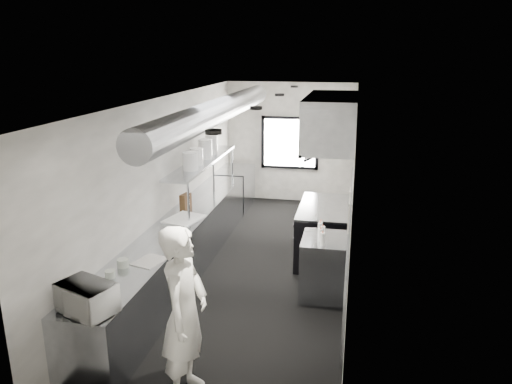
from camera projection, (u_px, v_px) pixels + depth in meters
The scene contains 35 objects.
floor at pixel (256, 268), 8.21m from camera, with size 3.00×8.00×0.01m, color black.
ceiling at pixel (256, 98), 7.43m from camera, with size 3.00×8.00×0.01m, color silver.
wall_back at pixel (290, 143), 11.59m from camera, with size 3.00×0.02×2.80m, color silver.
wall_front at pixel (160, 316), 4.05m from camera, with size 3.00×0.02×2.80m, color silver.
wall_left at pixel (167, 183), 8.11m from camera, with size 0.02×8.00×2.80m, color silver.
wall_right at pixel (352, 193), 7.53m from camera, with size 0.02×8.00×2.80m, color silver.
wall_cladding at pixel (349, 238), 8.06m from camera, with size 0.03×5.50×1.10m, color #969BA4.
hvac_duct at pixel (219, 111), 8.01m from camera, with size 0.40×0.40×6.40m, color gray.
service_window at pixel (290, 143), 11.55m from camera, with size 1.36×0.05×1.25m.
exhaust_hood at pixel (331, 121), 8.00m from camera, with size 0.81×2.20×0.88m.
prep_counter at pixel (179, 250), 7.83m from camera, with size 0.70×6.00×0.90m, color #969BA4.
pass_shelf at pixel (203, 162), 8.95m from camera, with size 0.45×3.00×0.68m.
range at pixel (323, 232), 8.54m from camera, with size 0.88×1.60×0.94m.
bottle_station at pixel (324, 267), 7.21m from camera, with size 0.65×0.80×0.90m, color #969BA4.
far_work_table at pixel (235, 188), 11.32m from camera, with size 0.70×1.20×0.90m, color #969BA4.
notice_sheet_a at pixel (350, 203), 6.35m from camera, with size 0.02×0.28×0.38m, color silver.
notice_sheet_b at pixel (349, 216), 6.04m from camera, with size 0.02×0.28×0.38m, color silver.
line_cook at pixel (185, 314), 4.98m from camera, with size 0.68×0.45×1.88m, color silver.
microwave at pixel (86, 298), 5.05m from camera, with size 0.53×0.40×0.32m, color silver.
deli_tub_a at pixel (110, 274), 5.85m from camera, with size 0.12×0.12×0.09m, color #ADB6A8.
deli_tub_b at pixel (123, 263), 6.13m from camera, with size 0.14×0.14×0.10m, color #ADB6A8.
newspaper at pixel (150, 261), 6.30m from camera, with size 0.32×0.40×0.01m, color white.
small_plate at pixel (172, 237), 7.11m from camera, with size 0.17×0.17×0.01m, color white.
pastry at pixel (172, 234), 7.10m from camera, with size 0.08×0.08×0.08m, color tan.
cutting_board at pixel (184, 219), 7.87m from camera, with size 0.46×0.62×0.02m, color white.
knife_block at pixel (186, 201), 8.38m from camera, with size 0.11×0.23×0.25m, color #4F321C.
plate_stack_a at pixel (190, 161), 8.20m from camera, with size 0.26×0.26×0.30m, color white.
plate_stack_b at pixel (196, 157), 8.55m from camera, with size 0.23×0.23×0.30m, color white.
plate_stack_c at pixel (205, 149), 9.05m from camera, with size 0.25×0.25×0.36m, color white.
plate_stack_d at pixel (212, 144), 9.46m from camera, with size 0.24×0.24×0.37m, color white.
squeeze_bottle_a at pixel (322, 239), 6.79m from camera, with size 0.06×0.06×0.19m, color white.
squeeze_bottle_b at pixel (320, 235), 6.94m from camera, with size 0.06×0.06×0.19m, color white.
squeeze_bottle_c at pixel (323, 233), 7.02m from camera, with size 0.07×0.07×0.20m, color white.
squeeze_bottle_d at pixel (320, 229), 7.19m from camera, with size 0.06×0.06×0.18m, color white.
squeeze_bottle_e at pixel (321, 226), 7.32m from camera, with size 0.05×0.05×0.16m, color white.
Camera 1 is at (1.49, -7.38, 3.50)m, focal length 34.63 mm.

